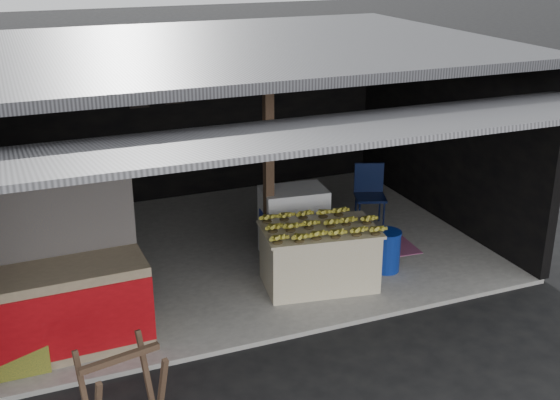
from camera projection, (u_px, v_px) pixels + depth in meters
name	position (u px, v px, depth m)	size (l,w,h in m)	color
ground	(305.00, 336.00, 8.13)	(80.00, 80.00, 0.00)	black
concrete_slab	(235.00, 250.00, 10.28)	(7.00, 5.00, 0.06)	gray
shophouse	(225.00, 107.00, 9.82)	(7.40, 7.29, 3.02)	black
banana_table	(319.00, 257.00, 9.06)	(1.59, 1.12, 0.80)	beige
banana_pile	(320.00, 222.00, 8.88)	(1.35, 0.81, 0.16)	yellow
white_crate	(294.00, 222.00, 9.90)	(0.95, 0.69, 0.99)	white
neighbor_stall	(66.00, 304.00, 7.63)	(1.76, 0.82, 1.80)	#998466
green_signboard	(19.00, 341.00, 7.15)	(0.56, 0.04, 0.83)	black
sawhorse	(122.00, 381.00, 6.50)	(0.80, 0.79, 0.76)	brown
water_barrel	(386.00, 252.00, 9.50)	(0.37, 0.37, 0.54)	navy
plastic_chair	(369.00, 189.00, 10.93)	(0.59, 0.59, 0.97)	black
magenta_rug	(361.00, 246.00, 10.32)	(1.50, 1.00, 0.01)	#771A4E
picture_frames	(177.00, 91.00, 11.62)	(1.62, 0.04, 0.46)	black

